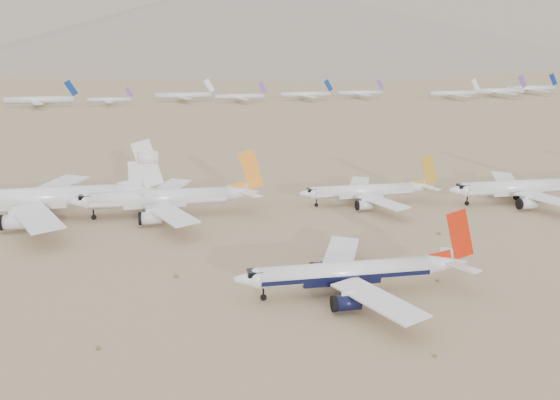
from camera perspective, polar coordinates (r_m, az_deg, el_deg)
name	(u,v)px	position (r m, az deg, el deg)	size (l,w,h in m)	color
ground	(329,293)	(128.82, 4.47, -8.49)	(7000.00, 7000.00, 0.00)	#81684B
main_airliner	(355,272)	(127.56, 6.89, -6.55)	(47.52, 46.42, 16.77)	silver
row2_navy_widebody	(525,187)	(205.54, 21.47, 1.08)	(47.73, 46.68, 16.98)	silver
row2_gold_tail	(368,191)	(191.50, 8.09, 0.83)	(41.30, 40.40, 14.71)	silver
row2_orange_tail	(167,198)	(180.40, -10.31, 0.16)	(52.01, 50.88, 18.55)	silver
row2_white_trijet	(46,197)	(186.44, -20.58, 0.27)	(61.99, 60.58, 21.97)	silver
distant_storage_row	(283,95)	(457.74, 0.31, 9.59)	(676.26, 59.47, 15.31)	silver
foothills	(442,18)	(1335.62, 14.61, 15.78)	(4637.50, 1395.00, 155.00)	slate
desert_scrub	(431,348)	(110.84, 13.67, -12.97)	(261.14, 121.67, 0.63)	brown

